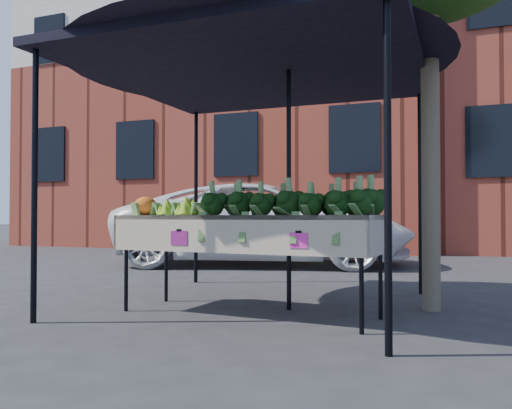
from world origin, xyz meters
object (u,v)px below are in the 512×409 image
canopy (258,168)px  vehicle (264,120)px  table (248,265)px  street_tree (430,53)px

canopy → vehicle: vehicle is taller
table → street_tree: bearing=28.9°
vehicle → street_tree: vehicle is taller
canopy → street_tree: street_tree is taller
vehicle → street_tree: size_ratio=1.09×
table → vehicle: 5.45m
table → canopy: size_ratio=0.78×
table → street_tree: (1.53, 0.84, 2.00)m
canopy → vehicle: (-1.49, 4.24, 1.30)m
vehicle → canopy: bearing=-175.3°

